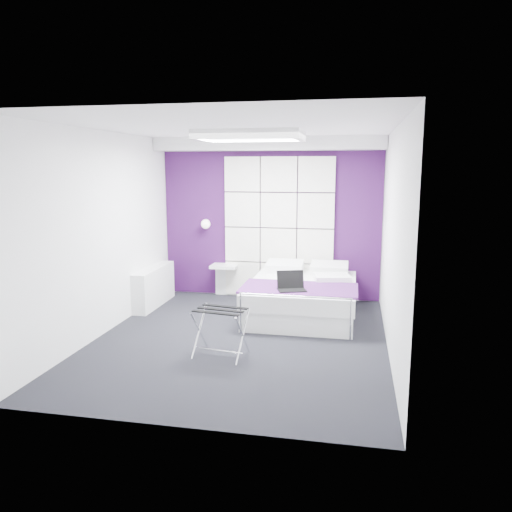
{
  "coord_description": "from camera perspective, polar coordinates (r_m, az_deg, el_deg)",
  "views": [
    {
      "loc": [
        1.36,
        -5.84,
        2.13
      ],
      "look_at": [
        0.13,
        0.35,
        1.01
      ],
      "focal_mm": 35.0,
      "sensor_mm": 36.0,
      "label": 1
    }
  ],
  "objects": [
    {
      "name": "floor",
      "position": [
        6.37,
        -1.79,
        -9.52
      ],
      "size": [
        4.4,
        4.4,
        0.0
      ],
      "primitive_type": "plane",
      "color": "black",
      "rests_on": "ground"
    },
    {
      "name": "bed",
      "position": [
        7.31,
        5.32,
        -4.67
      ],
      "size": [
        1.57,
        1.89,
        0.67
      ],
      "color": "white",
      "rests_on": "floor"
    },
    {
      "name": "ceiling",
      "position": [
        6.02,
        -1.92,
        14.51
      ],
      "size": [
        4.4,
        4.4,
        0.0
      ],
      "primitive_type": "plane",
      "rotation": [
        3.14,
        0.0,
        0.0
      ],
      "color": "white",
      "rests_on": "wall_back"
    },
    {
      "name": "accent_wall",
      "position": [
        8.19,
        1.63,
        4.21
      ],
      "size": [
        3.58,
        0.02,
        2.58
      ],
      "primitive_type": "cube",
      "color": "#330E3E",
      "rests_on": "wall_back"
    },
    {
      "name": "radiator",
      "position": [
        7.98,
        -11.58,
        -3.44
      ],
      "size": [
        0.22,
        1.2,
        0.6
      ],
      "primitive_type": "cube",
      "color": "white",
      "rests_on": "floor"
    },
    {
      "name": "laptop",
      "position": [
        6.65,
        4.16,
        -3.38
      ],
      "size": [
        0.36,
        0.26,
        0.26
      ],
      "rotation": [
        0.0,
        0.0,
        0.35
      ],
      "color": "black",
      "rests_on": "bed"
    },
    {
      "name": "nightstand",
      "position": [
        8.3,
        -3.64,
        -1.17
      ],
      "size": [
        0.43,
        0.33,
        0.05
      ],
      "primitive_type": "cube",
      "color": "white",
      "rests_on": "wall_back"
    },
    {
      "name": "wall_back",
      "position": [
        8.2,
        1.64,
        4.21
      ],
      "size": [
        3.6,
        0.0,
        3.6
      ],
      "primitive_type": "plane",
      "rotation": [
        1.57,
        0.0,
        0.0
      ],
      "color": "white",
      "rests_on": "floor"
    },
    {
      "name": "headboard",
      "position": [
        8.13,
        2.61,
        3.24
      ],
      "size": [
        1.8,
        0.08,
        2.3
      ],
      "primitive_type": null,
      "color": "silver",
      "rests_on": "wall_back"
    },
    {
      "name": "wall_lamp",
      "position": [
        8.31,
        -5.69,
        3.69
      ],
      "size": [
        0.15,
        0.15,
        0.15
      ],
      "primitive_type": "sphere",
      "color": "white",
      "rests_on": "wall_back"
    },
    {
      "name": "wall_right",
      "position": [
        5.92,
        15.39,
        1.61
      ],
      "size": [
        0.0,
        4.4,
        4.4
      ],
      "primitive_type": "plane",
      "rotation": [
        1.57,
        0.0,
        -1.57
      ],
      "color": "white",
      "rests_on": "floor"
    },
    {
      "name": "skylight",
      "position": [
        6.6,
        -0.7,
        13.68
      ],
      "size": [
        1.36,
        0.86,
        0.12
      ],
      "primitive_type": null,
      "color": "white",
      "rests_on": "ceiling"
    },
    {
      "name": "wall_left",
      "position": [
        6.7,
        -17.05,
        2.47
      ],
      "size": [
        0.0,
        4.4,
        4.4
      ],
      "primitive_type": "plane",
      "rotation": [
        1.57,
        0.0,
        1.57
      ],
      "color": "white",
      "rests_on": "floor"
    },
    {
      "name": "luggage_rack",
      "position": [
        5.77,
        -4.06,
        -8.73
      ],
      "size": [
        0.56,
        0.41,
        0.55
      ],
      "rotation": [
        0.0,
        0.0,
        -0.15
      ],
      "color": "silver",
      "rests_on": "floor"
    },
    {
      "name": "soffit",
      "position": [
        7.92,
        1.37,
        12.7
      ],
      "size": [
        3.58,
        0.5,
        0.2
      ],
      "primitive_type": "cube",
      "color": "white",
      "rests_on": "wall_back"
    }
  ]
}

